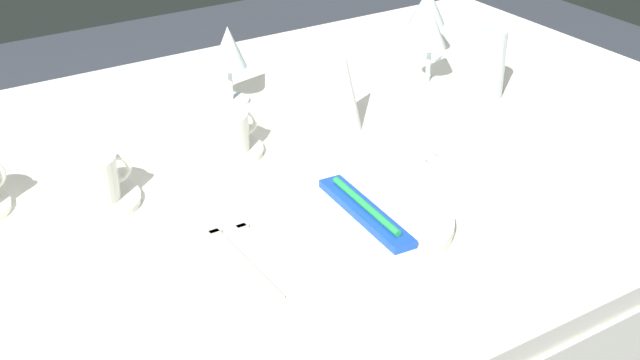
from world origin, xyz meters
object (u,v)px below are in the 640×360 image
Objects in this scene: dinner_plate at (365,221)px; coffee_cup_far at (223,131)px; dinner_knife at (445,194)px; coffee_cup_left at (91,178)px; toothbrush_package at (365,211)px; wine_glass_centre at (428,9)px; napkin_folded at (342,85)px; fork_inner at (235,254)px; wine_glass_left at (229,51)px; drink_tumbler at (485,67)px; fork_outer at (261,245)px; wine_glass_far at (430,33)px; spoon_dessert at (463,175)px; spoon_soup at (448,179)px.

coffee_cup_far is (-0.07, 0.31, 0.03)m from dinner_plate.
coffee_cup_left reaches higher than dinner_knife.
wine_glass_centre is (0.50, 0.49, 0.08)m from toothbrush_package.
dinner_plate is 0.34m from napkin_folded.
fork_inner is 1.35× the size of napkin_folded.
coffee_cup_left is at bearing 138.50° from dinner_plate.
fork_inner is 0.84m from wine_glass_centre.
toothbrush_package is 0.96× the size of fork_inner.
fork_inner is at bearing -116.57° from wine_glass_left.
coffee_cup_left is 0.24m from coffee_cup_far.
wine_glass_centre is at bearing 80.58° from drink_tumbler.
fork_inner is at bearing 169.85° from toothbrush_package.
wine_glass_centre reaches higher than fork_outer.
wine_glass_far is at bearing 54.76° from dinner_knife.
dinner_plate reaches higher than fork_inner.
coffee_cup_far reaches higher than fork_inner.
fork_outer is 0.94× the size of fork_inner.
fork_outer is at bearing -2.02° from fork_inner.
wine_glass_centre reaches higher than spoon_dessert.
dinner_knife is 1.73× the size of drink_tumbler.
wine_glass_centre is 0.16m from wine_glass_far.
coffee_cup_far reaches higher than spoon_soup.
wine_glass_far is 1.16× the size of drink_tumbler.
spoon_dessert reaches higher than fork_outer.
wine_glass_centre is (0.31, 0.45, 0.10)m from spoon_soup.
wine_glass_left reaches higher than spoon_soup.
toothbrush_package is 0.20m from fork_inner.
toothbrush_package is at bearing -138.03° from wine_glass_far.
dinner_plate is at bearing -12.22° from fork_outer.
toothbrush_package is 0.71m from wine_glass_centre.
fork_outer is 1.37× the size of wine_glass_far.
napkin_folded is at bearing 175.80° from drink_tumbler.
fork_outer is 0.29m from coffee_cup_left.
dinner_knife is 0.07m from spoon_dessert.
toothbrush_package is 0.19m from spoon_soup.
wine_glass_left is (-0.46, 0.01, -0.00)m from wine_glass_centre.
spoon_soup is 0.37m from coffee_cup_far.
drink_tumbler is at bearing -5.00° from coffee_cup_far.
spoon_soup reaches higher than fork_inner.
napkin_folded reaches higher than dinner_plate.
wine_glass_far reaches higher than toothbrush_package.
wine_glass_far is (0.41, 0.37, 0.10)m from dinner_plate.
napkin_folded reaches higher than spoon_dessert.
napkin_folded is at bearing -150.05° from wine_glass_centre.
dinner_knife is (0.15, 0.01, -0.02)m from toothbrush_package.
wine_glass_far is 0.12m from drink_tumbler.
coffee_cup_far is 0.67× the size of napkin_folded.
fork_outer and fork_inner have the same top height.
dinner_plate is 0.41m from coffee_cup_left.
dinner_knife is at bearing 2.32° from dinner_plate.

